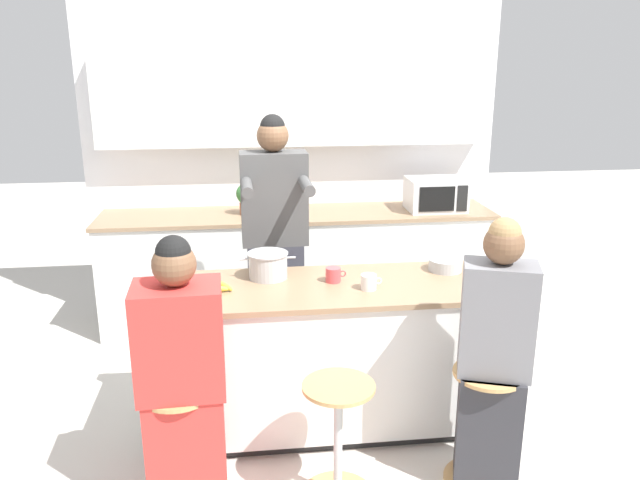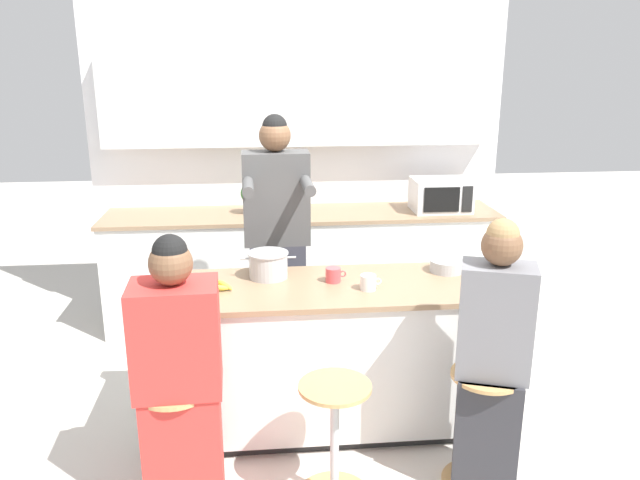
% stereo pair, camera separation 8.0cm
% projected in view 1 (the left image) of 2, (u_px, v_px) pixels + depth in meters
% --- Properties ---
extents(ground_plane, '(16.00, 16.00, 0.00)m').
position_uv_depth(ground_plane, '(321.00, 422.00, 3.82)').
color(ground_plane, beige).
extents(wall_back, '(3.42, 0.22, 2.70)m').
position_uv_depth(wall_back, '(294.00, 133.00, 5.16)').
color(wall_back, white).
rests_on(wall_back, ground_plane).
extents(back_counter, '(3.18, 0.62, 0.94)m').
position_uv_depth(back_counter, '(298.00, 267.00, 5.18)').
color(back_counter, white).
rests_on(back_counter, ground_plane).
extents(kitchen_island, '(1.92, 0.69, 0.90)m').
position_uv_depth(kitchen_island, '(321.00, 355.00, 3.69)').
color(kitchen_island, black).
rests_on(kitchen_island, ground_plane).
extents(bar_stool_leftmost, '(0.38, 0.38, 0.64)m').
position_uv_depth(bar_stool_leftmost, '(181.00, 445.00, 3.04)').
color(bar_stool_leftmost, tan).
rests_on(bar_stool_leftmost, ground_plane).
extents(bar_stool_center, '(0.38, 0.38, 0.64)m').
position_uv_depth(bar_stool_center, '(338.00, 439.00, 3.08)').
color(bar_stool_center, tan).
rests_on(bar_stool_center, ground_plane).
extents(bar_stool_rightmost, '(0.38, 0.38, 0.64)m').
position_uv_depth(bar_stool_rightmost, '(484.00, 424.00, 3.20)').
color(bar_stool_rightmost, tan).
rests_on(bar_stool_rightmost, ground_plane).
extents(person_cooking, '(0.44, 0.56, 1.81)m').
position_uv_depth(person_cooking, '(275.00, 252.00, 4.16)').
color(person_cooking, '#383842').
rests_on(person_cooking, ground_plane).
extents(person_wrapped_blanket, '(0.41, 0.30, 1.41)m').
position_uv_depth(person_wrapped_blanket, '(183.00, 386.00, 2.93)').
color(person_wrapped_blanket, red).
rests_on(person_wrapped_blanket, ground_plane).
extents(person_seated_near, '(0.40, 0.35, 1.44)m').
position_uv_depth(person_seated_near, '(493.00, 367.00, 3.11)').
color(person_seated_near, '#333338').
rests_on(person_seated_near, ground_plane).
extents(cooking_pot, '(0.33, 0.24, 0.15)m').
position_uv_depth(cooking_pot, '(268.00, 265.00, 3.66)').
color(cooking_pot, '#B7BABC').
rests_on(cooking_pot, kitchen_island).
extents(fruit_bowl, '(0.17, 0.17, 0.06)m').
position_uv_depth(fruit_bowl, '(184.00, 291.00, 3.40)').
color(fruit_bowl, silver).
rests_on(fruit_bowl, kitchen_island).
extents(mixing_bowl_steel, '(0.20, 0.20, 0.07)m').
position_uv_depth(mixing_bowl_steel, '(445.00, 265.00, 3.80)').
color(mixing_bowl_steel, '#B7BABC').
rests_on(mixing_bowl_steel, kitchen_island).
extents(coffee_cup_near, '(0.12, 0.09, 0.09)m').
position_uv_depth(coffee_cup_near, '(369.00, 282.00, 3.49)').
color(coffee_cup_near, white).
rests_on(coffee_cup_near, kitchen_island).
extents(coffee_cup_far, '(0.12, 0.09, 0.09)m').
position_uv_depth(coffee_cup_far, '(333.00, 275.00, 3.61)').
color(coffee_cup_far, '#DB4C51').
rests_on(coffee_cup_far, kitchen_island).
extents(banana_bunch, '(0.17, 0.12, 0.05)m').
position_uv_depth(banana_bunch, '(219.00, 287.00, 3.47)').
color(banana_bunch, yellow).
rests_on(banana_bunch, kitchen_island).
extents(juice_carton, '(0.08, 0.08, 0.21)m').
position_uv_depth(juice_carton, '(170.00, 263.00, 3.64)').
color(juice_carton, '#7A428E').
rests_on(juice_carton, kitchen_island).
extents(microwave, '(0.46, 0.35, 0.26)m').
position_uv_depth(microwave, '(436.00, 194.00, 5.10)').
color(microwave, white).
rests_on(microwave, back_counter).
extents(potted_plant, '(0.17, 0.17, 0.25)m').
position_uv_depth(potted_plant, '(247.00, 197.00, 4.96)').
color(potted_plant, '#93563D').
rests_on(potted_plant, back_counter).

